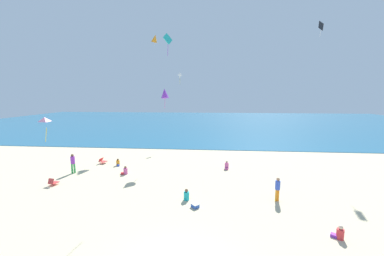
# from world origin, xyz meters

# --- Properties ---
(ground_plane) EXTENTS (120.00, 120.00, 0.00)m
(ground_plane) POSITION_xyz_m (0.00, 10.00, 0.00)
(ground_plane) COLOR beige
(ocean_water) EXTENTS (120.00, 60.00, 0.05)m
(ocean_water) POSITION_xyz_m (0.00, 50.30, 0.03)
(ocean_water) COLOR #236084
(ocean_water) RESTS_ON ground_plane
(beach_chair_mid_beach) EXTENTS (0.77, 0.71, 0.55)m
(beach_chair_mid_beach) POSITION_xyz_m (-9.57, 13.90, 0.27)
(beach_chair_mid_beach) COLOR #D13D3D
(beach_chair_mid_beach) RESTS_ON ground_plane
(beach_chair_near_camera) EXTENTS (0.62, 0.73, 0.58)m
(beach_chair_near_camera) POSITION_xyz_m (-10.68, 8.27, 0.26)
(beach_chair_near_camera) COLOR #D13D3D
(beach_chair_near_camera) RESTS_ON ground_plane
(cooler_box) EXTENTS (0.56, 0.56, 0.24)m
(cooler_box) POSITION_xyz_m (0.34, 5.82, 0.12)
(cooler_box) COLOR #2D56B7
(cooler_box) RESTS_ON ground_plane
(person_0) EXTENTS (0.40, 0.64, 0.77)m
(person_0) POSITION_xyz_m (2.77, 13.30, 0.28)
(person_0) COLOR #D8599E
(person_0) RESTS_ON ground_plane
(person_1) EXTENTS (0.61, 0.55, 0.69)m
(person_1) POSITION_xyz_m (7.40, 3.40, 0.25)
(person_1) COLOR red
(person_1) RESTS_ON ground_plane
(person_2) EXTENTS (0.48, 0.48, 1.73)m
(person_2) POSITION_xyz_m (-10.76, 10.97, 1.00)
(person_2) COLOR green
(person_2) RESTS_ON ground_plane
(person_3) EXTENTS (0.49, 0.61, 0.68)m
(person_3) POSITION_xyz_m (-7.75, 13.39, 0.25)
(person_3) COLOR orange
(person_3) RESTS_ON ground_plane
(person_4) EXTENTS (0.37, 0.61, 0.76)m
(person_4) POSITION_xyz_m (-0.30, 6.79, 0.28)
(person_4) COLOR #19ADB2
(person_4) RESTS_ON ground_plane
(person_5) EXTENTS (0.43, 0.43, 1.57)m
(person_5) POSITION_xyz_m (5.57, 7.11, 0.91)
(person_5) COLOR orange
(person_5) RESTS_ON ground_plane
(person_6) EXTENTS (0.62, 0.41, 0.72)m
(person_6) POSITION_xyz_m (-6.14, 11.11, 0.27)
(person_6) COLOR #D8599E
(person_6) RESTS_ON ground_plane
(kite_orange) EXTENTS (1.42, 1.38, 1.66)m
(kite_orange) POSITION_xyz_m (-6.79, 25.45, 14.74)
(kite_orange) COLOR orange
(kite_white) EXTENTS (0.57, 0.45, 1.73)m
(kite_white) POSITION_xyz_m (-3.29, 25.78, 9.63)
(kite_white) COLOR white
(kite_pink) EXTENTS (0.91, 0.93, 1.52)m
(kite_pink) POSITION_xyz_m (-8.79, 5.66, 5.34)
(kite_pink) COLOR pink
(kite_teal) EXTENTS (0.66, 0.82, 1.82)m
(kite_teal) POSITION_xyz_m (-2.36, 11.91, 11.33)
(kite_teal) COLOR #1EADAD
(kite_purple) EXTENTS (1.19, 1.21, 2.02)m
(kite_purple) POSITION_xyz_m (-3.41, 15.40, 6.99)
(kite_purple) COLOR purple
(kite_black) EXTENTS (0.43, 1.12, 1.73)m
(kite_black) POSITION_xyz_m (13.05, 19.67, 14.25)
(kite_black) COLOR black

